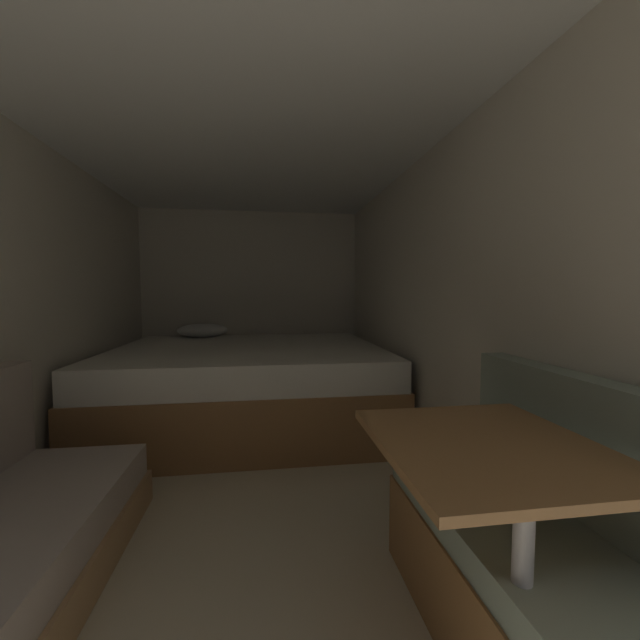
{
  "coord_description": "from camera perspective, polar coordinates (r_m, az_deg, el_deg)",
  "views": [
    {
      "loc": [
        0.13,
        -0.55,
        1.16
      ],
      "look_at": [
        0.57,
        2.42,
        0.95
      ],
      "focal_mm": 21.54,
      "sensor_mm": 36.0,
      "label": 1
    }
  ],
  "objects": [
    {
      "name": "ceiling_slab",
      "position": [
        2.39,
        -12.22,
        27.63
      ],
      "size": [
        2.53,
        4.65,
        0.05
      ],
      "primitive_type": "cube",
      "color": "white",
      "rests_on": "wall_left"
    },
    {
      "name": "dinette_table",
      "position": [
        1.27,
        23.36,
        -20.87
      ],
      "size": [
        0.6,
        0.66,
        0.74
      ],
      "color": "olive",
      "rests_on": "ground"
    },
    {
      "name": "bed",
      "position": [
        3.57,
        -10.47,
        -9.27
      ],
      "size": [
        2.31,
        1.99,
        0.83
      ],
      "color": "olive",
      "rests_on": "ground"
    },
    {
      "name": "wall_back",
      "position": [
        4.54,
        -10.05,
        2.52
      ],
      "size": [
        2.53,
        0.05,
        2.1
      ],
      "primitive_type": "cube",
      "color": "beige",
      "rests_on": "ground"
    },
    {
      "name": "ground_plane",
      "position": [
        2.48,
        -11.43,
        -23.99
      ],
      "size": [
        6.65,
        6.65,
        0.0
      ],
      "primitive_type": "plane",
      "color": "beige"
    },
    {
      "name": "dinette_bench",
      "position": [
        1.59,
        29.34,
        -29.4
      ],
      "size": [
        0.52,
        1.1,
        0.89
      ],
      "color": "olive",
      "rests_on": "ground"
    },
    {
      "name": "wall_right",
      "position": [
        2.45,
        18.53,
        1.2
      ],
      "size": [
        0.05,
        4.65,
        2.1
      ],
      "primitive_type": "cube",
      "color": "beige",
      "rests_on": "ground"
    }
  ]
}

